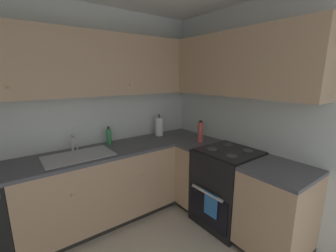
{
  "coord_description": "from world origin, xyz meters",
  "views": [
    {
      "loc": [
        -0.36,
        -1.26,
        1.71
      ],
      "look_at": [
        1.0,
        0.56,
        1.2
      ],
      "focal_mm": 23.89,
      "sensor_mm": 36.0,
      "label": 1
    }
  ],
  "objects_px": {
    "oven_range": "(227,187)",
    "paper_towel_roll": "(159,127)",
    "oil_bottle": "(200,132)",
    "soap_bottle": "(109,136)"
  },
  "relations": [
    {
      "from": "soap_bottle",
      "to": "paper_towel_roll",
      "type": "distance_m",
      "value": 0.74
    },
    {
      "from": "paper_towel_roll",
      "to": "oil_bottle",
      "type": "relative_size",
      "value": 1.12
    },
    {
      "from": "soap_bottle",
      "to": "oil_bottle",
      "type": "distance_m",
      "value": 1.14
    },
    {
      "from": "soap_bottle",
      "to": "oven_range",
      "type": "bearing_deg",
      "value": -47.17
    },
    {
      "from": "oven_range",
      "to": "soap_bottle",
      "type": "xyz_separation_m",
      "value": [
        -0.98,
        1.06,
        0.53
      ]
    },
    {
      "from": "oven_range",
      "to": "oil_bottle",
      "type": "distance_m",
      "value": 0.72
    },
    {
      "from": "oven_range",
      "to": "oil_bottle",
      "type": "xyz_separation_m",
      "value": [
        -0.02,
        0.45,
        0.57
      ]
    },
    {
      "from": "soap_bottle",
      "to": "paper_towel_roll",
      "type": "xyz_separation_m",
      "value": [
        0.73,
        -0.02,
        0.03
      ]
    },
    {
      "from": "oven_range",
      "to": "paper_towel_roll",
      "type": "height_order",
      "value": "paper_towel_roll"
    },
    {
      "from": "soap_bottle",
      "to": "oil_bottle",
      "type": "relative_size",
      "value": 0.79
    }
  ]
}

